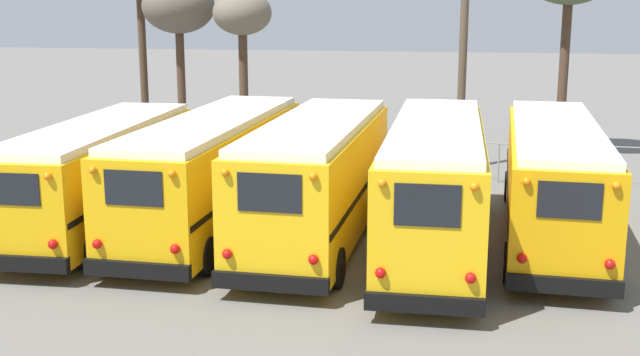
{
  "coord_description": "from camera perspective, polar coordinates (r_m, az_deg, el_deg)",
  "views": [
    {
      "loc": [
        3.56,
        -21.0,
        6.33
      ],
      "look_at": [
        0.0,
        -0.23,
        1.63
      ],
      "focal_mm": 45.0,
      "sensor_mm": 36.0,
      "label": 1
    }
  ],
  "objects": [
    {
      "name": "utility_pole",
      "position": [
        30.42,
        10.16,
        9.4
      ],
      "size": [
        1.8,
        0.3,
        9.22
      ],
      "color": "brown",
      "rests_on": "ground"
    },
    {
      "name": "school_bus_0",
      "position": [
        23.19,
        -15.36,
        0.44
      ],
      "size": [
        2.72,
        9.65,
        2.99
      ],
      "color": "#EAAA0F",
      "rests_on": "ground"
    },
    {
      "name": "school_bus_2",
      "position": [
        21.19,
        -0.18,
        0.12
      ],
      "size": [
        2.89,
        9.79,
        3.26
      ],
      "color": "yellow",
      "rests_on": "ground"
    },
    {
      "name": "bare_tree_0",
      "position": [
        36.9,
        -10.03,
        11.8
      ],
      "size": [
        3.22,
        3.22,
        7.26
      ],
      "color": "#473323",
      "rests_on": "ground"
    },
    {
      "name": "school_bus_3",
      "position": [
        20.55,
        8.18,
        -0.33
      ],
      "size": [
        2.46,
        10.35,
        3.32
      ],
      "color": "yellow",
      "rests_on": "ground"
    },
    {
      "name": "fence_line",
      "position": [
        29.03,
        2.52,
        1.97
      ],
      "size": [
        20.43,
        0.06,
        1.42
      ],
      "color": "#939399",
      "rests_on": "ground"
    },
    {
      "name": "ground_plane",
      "position": [
        22.22,
        0.1,
        -3.98
      ],
      "size": [
        160.0,
        160.0,
        0.0
      ],
      "primitive_type": "plane",
      "color": "#66635E"
    },
    {
      "name": "school_bus_1",
      "position": [
        22.69,
        -7.54,
        0.69
      ],
      "size": [
        2.84,
        10.8,
        3.14
      ],
      "color": "#EAAA0F",
      "rests_on": "ground"
    },
    {
      "name": "bare_tree_2",
      "position": [
        35.4,
        -5.55,
        11.3
      ],
      "size": [
        2.55,
        2.55,
        6.73
      ],
      "color": "#473323",
      "rests_on": "ground"
    },
    {
      "name": "school_bus_4",
      "position": [
        22.3,
        16.26,
        0.06
      ],
      "size": [
        2.94,
        10.7,
        3.11
      ],
      "color": "#E5A00C",
      "rests_on": "ground"
    }
  ]
}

